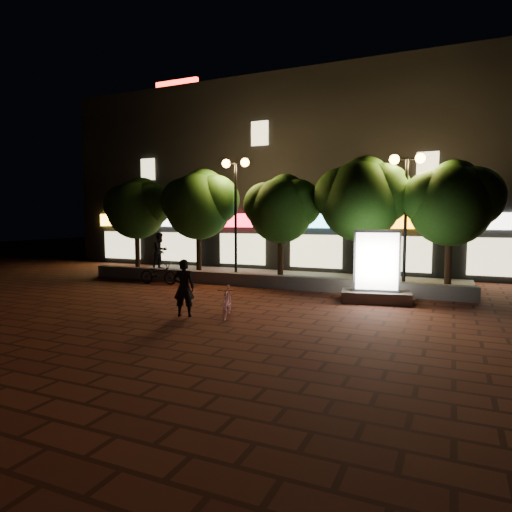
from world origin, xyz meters
The scene contains 16 objects.
ground centered at (0.00, 0.00, 0.00)m, with size 80.00×80.00×0.00m, color #55261A.
retaining_wall centered at (0.00, 4.00, 0.25)m, with size 16.00×0.45×0.50m, color slate.
sidewalk centered at (0.00, 6.50, 0.04)m, with size 16.00×5.00×0.08m, color slate.
building_block centered at (-0.01, 12.99, 5.00)m, with size 28.00×8.12×11.30m.
tree_far_left centered at (-6.95, 5.46, 3.29)m, with size 3.36×2.80×4.63m.
tree_left centered at (-3.45, 5.46, 3.44)m, with size 3.60×3.00×4.89m.
tree_mid centered at (0.55, 5.46, 3.22)m, with size 3.24×2.70×4.50m.
tree_right centered at (3.86, 5.46, 3.57)m, with size 3.72×3.10×5.07m.
tree_far_right centered at (7.05, 5.46, 3.37)m, with size 3.48×2.90×4.76m.
street_lamp_left centered at (-1.50, 5.20, 4.03)m, with size 1.26×0.36×5.18m.
street_lamp_right centered at (5.50, 5.20, 3.89)m, with size 1.26×0.36×4.98m.
ad_kiosk centered at (4.89, 2.63, 0.95)m, with size 2.34×1.46×2.36m.
scooter_pink centered at (1.50, -1.32, 0.44)m, with size 0.41×1.45×0.87m, color pink.
rider centered at (0.33, -1.67, 0.80)m, with size 0.59×0.39×1.61m, color black.
scooter_parked centered at (-3.96, 2.96, 0.44)m, with size 0.58×1.67×0.88m, color black.
pedestrian centered at (-6.64, 6.75, 1.04)m, with size 0.93×0.72×1.91m, color black.
Camera 1 is at (7.12, -11.95, 2.76)m, focal length 31.02 mm.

